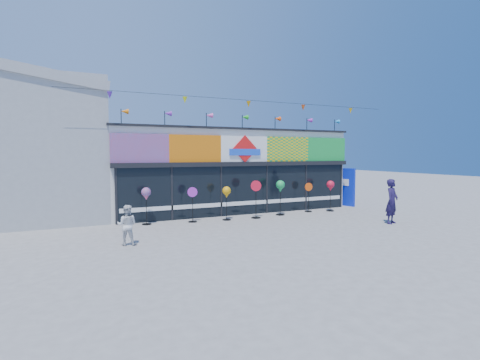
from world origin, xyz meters
TOP-DOWN VIEW (x-y plane):
  - ground at (0.00, 0.00)m, footprint 80.00×80.00m
  - kite_shop at (0.00, 5.94)m, footprint 16.00×5.70m
  - neighbour_building at (-10.00, 7.00)m, footprint 8.18×7.20m
  - blue_sign at (6.42, 3.68)m, footprint 0.40×1.05m
  - spinner_0 at (-4.70, 2.89)m, footprint 0.38×0.38m
  - spinner_1 at (-2.83, 2.61)m, footprint 0.40×0.38m
  - spinner_2 at (-1.35, 2.43)m, footprint 0.37×0.37m
  - spinner_3 at (0.03, 2.31)m, footprint 0.47×0.43m
  - spinner_4 at (1.45, 2.55)m, footprint 0.41×0.41m
  - spinner_5 at (3.23, 2.79)m, footprint 0.41×0.37m
  - spinner_6 at (4.36, 2.51)m, footprint 0.39×0.39m
  - adult_man at (4.44, -1.27)m, footprint 0.78×0.65m
  - child at (-5.97, -0.30)m, footprint 0.71×0.57m

SIDE VIEW (x-z plane):
  - ground at x=0.00m, z-range 0.00..0.00m
  - child at x=-5.97m, z-range 0.00..1.27m
  - spinner_5 at x=3.23m, z-range 0.04..1.49m
  - spinner_1 at x=-2.83m, z-range 0.04..1.52m
  - spinner_3 at x=0.03m, z-range 0.05..1.73m
  - adult_man at x=4.44m, z-range 0.00..1.84m
  - blue_sign at x=6.42m, z-range 0.01..2.09m
  - spinner_2 at x=-1.35m, z-range 0.44..1.91m
  - spinner_0 at x=-4.70m, z-range 0.46..1.97m
  - spinner_6 at x=4.36m, z-range 0.46..2.00m
  - spinner_4 at x=1.45m, z-range 0.49..2.13m
  - kite_shop at x=0.00m, z-range -0.61..4.70m
  - neighbour_building at x=-10.00m, z-range -0.23..6.64m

